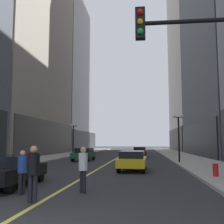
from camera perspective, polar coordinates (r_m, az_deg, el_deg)
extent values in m
plane|color=#2D2D30|center=(39.79, 1.88, -9.09)|extent=(200.00, 200.00, 0.00)
cube|color=#ADA8A0|center=(41.29, -9.75, -8.80)|extent=(4.50, 78.00, 0.15)
cube|color=#ADA8A0|center=(39.97, 13.89, -8.79)|extent=(4.50, 78.00, 0.15)
cube|color=#E5D64C|center=(39.79, 1.88, -9.09)|extent=(0.16, 70.00, 0.01)
cube|color=#403C35|center=(41.50, -13.01, -5.37)|extent=(0.50, 22.80, 5.00)
cube|color=gray|center=(69.63, -10.22, 7.70)|extent=(11.97, 26.00, 37.42)
cube|color=#2C2C2E|center=(66.08, -5.58, -6.05)|extent=(0.50, 24.70, 4.49)
cube|color=black|center=(39.80, 17.27, -5.60)|extent=(0.50, 22.80, 4.45)
cube|color=gray|center=(71.48, 17.06, 16.74)|extent=(11.09, 26.00, 59.25)
cube|color=#332A23|center=(65.04, 13.10, -5.68)|extent=(0.50, 24.70, 5.00)
cube|color=black|center=(12.75, -20.50, -11.74)|extent=(1.87, 4.48, 0.55)
cube|color=black|center=(12.91, -19.98, -9.57)|extent=(1.61, 2.52, 0.50)
cylinder|color=black|center=(11.06, -20.47, -14.05)|extent=(0.23, 0.64, 0.64)
cylinder|color=black|center=(13.92, -14.78, -12.58)|extent=(0.23, 0.64, 0.64)
cylinder|color=black|center=(14.51, -20.61, -12.13)|extent=(0.23, 0.64, 0.64)
cube|color=yellow|center=(18.61, 4.32, -10.31)|extent=(1.90, 4.19, 0.55)
cube|color=black|center=(18.38, 4.25, -8.88)|extent=(1.63, 2.37, 0.50)
cylinder|color=black|center=(20.13, 2.45, -10.81)|extent=(0.24, 0.65, 0.64)
cylinder|color=black|center=(20.03, 6.84, -10.79)|extent=(0.24, 0.65, 0.64)
cylinder|color=black|center=(17.27, 1.40, -11.54)|extent=(0.24, 0.65, 0.64)
cylinder|color=black|center=(17.15, 6.52, -11.54)|extent=(0.24, 0.65, 0.64)
cube|color=#196038|center=(28.95, -5.92, -8.89)|extent=(1.88, 4.07, 0.55)
cube|color=black|center=(29.13, -5.81, -7.94)|extent=(1.60, 2.30, 0.50)
cylinder|color=black|center=(27.42, -5.17, -9.62)|extent=(0.25, 0.65, 0.64)
cylinder|color=black|center=(27.82, -8.17, -9.53)|extent=(0.25, 0.65, 0.64)
cylinder|color=black|center=(30.15, -3.86, -9.33)|extent=(0.25, 0.65, 0.64)
cylinder|color=black|center=(30.51, -6.61, -9.27)|extent=(0.25, 0.65, 0.64)
cube|color=maroon|center=(36.89, 5.71, -8.35)|extent=(1.88, 4.55, 0.55)
cube|color=black|center=(36.65, 5.71, -7.62)|extent=(1.60, 2.57, 0.50)
cylinder|color=black|center=(38.46, 4.55, -8.69)|extent=(0.24, 0.65, 0.64)
cylinder|color=black|center=(38.49, 6.78, -8.67)|extent=(0.24, 0.65, 0.64)
cylinder|color=black|center=(35.32, 4.55, -8.90)|extent=(0.24, 0.65, 0.64)
cylinder|color=black|center=(35.35, 6.98, -8.87)|extent=(0.24, 0.65, 0.64)
cylinder|color=black|center=(10.71, -18.60, -14.04)|extent=(0.14, 0.14, 0.77)
cylinder|color=black|center=(10.82, -17.97, -13.97)|extent=(0.14, 0.14, 0.77)
cylinder|color=#234799|center=(10.69, -18.15, -10.34)|extent=(0.44, 0.44, 0.61)
sphere|color=tan|center=(10.67, -18.08, -8.15)|extent=(0.21, 0.21, 0.21)
cylinder|color=black|center=(10.67, -6.35, -14.20)|extent=(0.14, 0.14, 0.83)
cylinder|color=black|center=(10.54, -5.82, -14.30)|extent=(0.14, 0.14, 0.83)
cylinder|color=silver|center=(10.53, -6.04, -10.25)|extent=(0.48, 0.48, 0.66)
sphere|color=tan|center=(10.50, -6.01, -7.86)|extent=(0.22, 0.22, 0.22)
cylinder|color=black|center=(9.26, -16.66, -15.07)|extent=(0.14, 0.14, 0.86)
cylinder|color=black|center=(9.19, -15.76, -15.17)|extent=(0.14, 0.14, 0.86)
cylinder|color=black|center=(9.14, -16.06, -10.36)|extent=(0.37, 0.37, 0.68)
sphere|color=tan|center=(9.12, -15.97, -7.50)|extent=(0.23, 0.23, 0.23)
cylinder|color=black|center=(8.28, 17.61, 17.64)|extent=(3.20, 0.12, 0.12)
cube|color=black|center=(8.13, 5.91, 17.82)|extent=(0.28, 0.24, 0.90)
sphere|color=red|center=(8.12, 5.87, 20.03)|extent=(0.17, 0.17, 0.17)
sphere|color=orange|center=(8.00, 5.90, 18.23)|extent=(0.17, 0.17, 0.17)
sphere|color=green|center=(7.89, 5.92, 16.38)|extent=(0.17, 0.17, 0.17)
cylinder|color=black|center=(38.30, -8.09, -6.00)|extent=(0.14, 0.14, 4.20)
cylinder|color=black|center=(38.37, -8.04, -2.93)|extent=(0.80, 0.06, 0.06)
sphere|color=white|center=(38.47, -8.55, -2.78)|extent=(0.36, 0.36, 0.36)
sphere|color=white|center=(38.29, -7.53, -2.78)|extent=(0.36, 0.36, 0.36)
cylinder|color=black|center=(25.33, 13.76, -5.70)|extent=(0.14, 0.14, 4.20)
cylinder|color=black|center=(25.43, 13.64, -1.08)|extent=(0.80, 0.06, 0.06)
sphere|color=white|center=(25.40, 12.85, -0.86)|extent=(0.36, 0.36, 0.36)
sphere|color=white|center=(25.48, 14.41, -0.84)|extent=(0.36, 0.36, 0.36)
cylinder|color=red|center=(15.27, 20.79, -11.51)|extent=(0.28, 0.28, 0.80)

